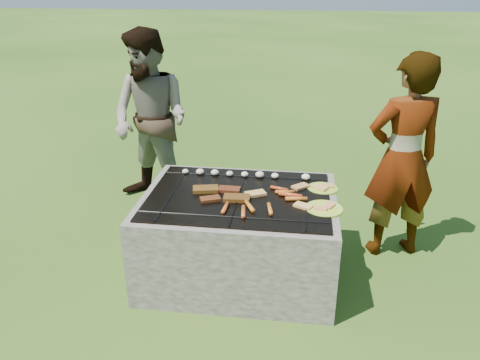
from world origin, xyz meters
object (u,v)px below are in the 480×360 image
object	(u,v)px
plate_near	(324,209)
bystander	(151,120)
fire_pit	(239,238)
cook	(402,159)
plate_far	(323,188)

from	to	relation	value
plate_near	bystander	world-z (taller)	bystander
fire_pit	cook	world-z (taller)	cook
fire_pit	plate_far	xyz separation A→B (m)	(0.56, 0.19, 0.33)
plate_far	bystander	size ratio (longest dim) A/B	0.14
plate_far	plate_near	bearing A→B (deg)	-89.88
plate_far	cook	xyz separation A→B (m)	(0.56, 0.26, 0.15)
plate_far	cook	size ratio (longest dim) A/B	0.15
bystander	cook	bearing A→B (deg)	6.55
fire_pit	cook	xyz separation A→B (m)	(1.12, 0.45, 0.48)
plate_near	cook	xyz separation A→B (m)	(0.56, 0.57, 0.15)
plate_far	cook	bearing A→B (deg)	24.68
cook	bystander	size ratio (longest dim) A/B	0.96
plate_far	fire_pit	bearing A→B (deg)	-161.52
plate_far	plate_near	distance (m)	0.31
cook	bystander	distance (m)	2.15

